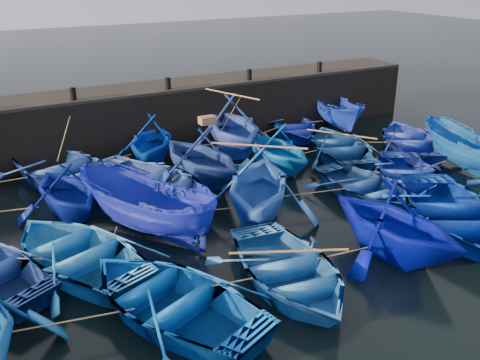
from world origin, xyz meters
TOP-DOWN VIEW (x-y plane):
  - ground at (0.00, 0.00)m, footprint 120.00×120.00m
  - quay_wall at (0.00, 10.50)m, footprint 26.00×2.50m
  - quay_top at (0.00, 10.50)m, footprint 26.00×2.50m
  - bollard_1 at (-4.00, 9.60)m, footprint 0.24×0.24m
  - bollard_2 at (0.00, 9.60)m, footprint 0.24×0.24m
  - bollard_3 at (4.00, 9.60)m, footprint 0.24×0.24m
  - bollard_4 at (8.00, 9.60)m, footprint 0.24×0.24m
  - boat_1 at (-5.09, 7.40)m, footprint 5.70×6.76m
  - boat_2 at (-1.46, 8.00)m, footprint 4.87×5.05m
  - boat_3 at (2.00, 7.56)m, footprint 5.05×5.58m
  - boat_4 at (5.70, 8.33)m, footprint 4.24×5.04m
  - boat_5 at (8.24, 8.21)m, footprint 2.62×4.55m
  - boat_7 at (-5.54, 4.61)m, footprint 3.72×4.14m
  - boat_8 at (-2.80, 4.68)m, footprint 5.99×6.93m
  - boat_9 at (-0.64, 5.02)m, footprint 4.46×4.94m
  - boat_10 at (2.49, 4.75)m, footprint 3.50×4.02m
  - boat_11 at (5.71, 4.84)m, footprint 4.96×5.82m
  - boat_12 at (8.94, 4.07)m, footprint 5.48×6.07m
  - boat_14 at (-6.02, 1.25)m, footprint 5.13×5.99m
  - boat_15 at (-3.80, 2.09)m, footprint 4.06×5.19m
  - boat_16 at (-0.21, 1.61)m, footprint 5.92×6.06m
  - boat_17 at (3.86, 1.11)m, footprint 3.26×4.48m
  - boat_18 at (5.83, 1.20)m, footprint 5.35×5.66m
  - boat_19 at (8.97, 1.38)m, footprint 2.40×4.67m
  - boat_21 at (-4.62, -1.97)m, footprint 5.38×6.15m
  - boat_22 at (-1.57, -2.19)m, footprint 4.00×5.19m
  - boat_23 at (1.80, -2.35)m, footprint 4.24×4.73m
  - boat_24 at (4.60, -1.84)m, footprint 6.18×6.79m
  - wooden_crate at (-0.34, 5.02)m, footprint 0.57×0.38m
  - mooring_ropes at (-0.22, 5.02)m, footprint 17.83×11.92m
  - loose_oars at (1.48, 2.96)m, footprint 9.53×11.83m

SIDE VIEW (x-z plane):
  - ground at x=0.00m, z-range 0.00..0.00m
  - boat_4 at x=5.70m, z-range 0.00..0.89m
  - boat_17 at x=3.86m, z-range 0.00..0.91m
  - boat_18 at x=5.83m, z-range 0.00..0.95m
  - boat_22 at x=-1.57m, z-range 0.00..1.00m
  - boat_11 at x=5.71m, z-range 0.00..1.02m
  - boat_12 at x=8.94m, z-range 0.00..1.03m
  - boat_14 at x=-6.02m, z-range 0.00..1.05m
  - boat_21 at x=-4.62m, z-range 0.00..1.06m
  - boat_24 at x=4.60m, z-range 0.00..1.15m
  - boat_1 at x=-5.09m, z-range 0.00..1.20m
  - boat_8 at x=-2.80m, z-range 0.00..1.21m
  - boat_5 at x=8.24m, z-range 0.00..1.66m
  - boat_19 at x=8.97m, z-range 0.00..1.72m
  - mooring_ropes at x=-0.22m, z-range -0.17..1.93m
  - boat_15 at x=-3.80m, z-range 0.00..1.90m
  - boat_7 at x=-5.54m, z-range 0.00..1.94m
  - boat_2 at x=-1.46m, z-range 0.00..2.04m
  - boat_10 at x=2.49m, z-range 0.00..2.06m
  - boat_23 at x=1.80m, z-range 0.00..2.23m
  - boat_9 at x=-0.64m, z-range 0.00..2.30m
  - boat_16 at x=-0.21m, z-range 0.00..2.42m
  - quay_wall at x=0.00m, z-range 0.00..2.50m
  - boat_3 at x=2.00m, z-range 0.00..2.57m
  - loose_oars at x=1.48m, z-range 0.97..2.60m
  - wooden_crate at x=-0.34m, z-range 2.30..2.57m
  - quay_top at x=0.00m, z-range 2.50..2.62m
  - bollard_1 at x=-4.00m, z-range 2.62..3.12m
  - bollard_2 at x=0.00m, z-range 2.62..3.12m
  - bollard_3 at x=4.00m, z-range 2.62..3.12m
  - bollard_4 at x=8.00m, z-range 2.62..3.12m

